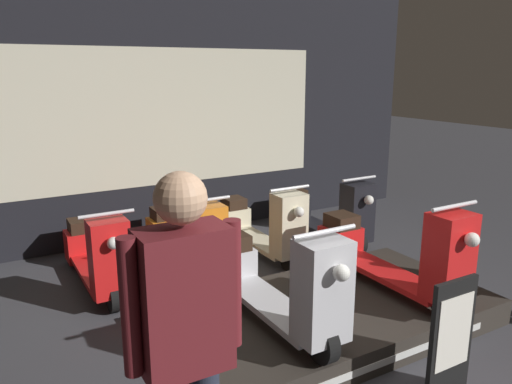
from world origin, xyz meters
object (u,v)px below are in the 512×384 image
scooter_backrow_1 (186,239)px  person_left_browsing (185,331)px  scooter_display_left (276,283)px  scooter_backrow_2 (262,226)px  scooter_backrow_0 (97,255)px  scooter_display_right (394,254)px  scooter_backrow_3 (327,214)px  price_sign_board (451,339)px

scooter_backrow_1 → person_left_browsing: (-1.18, -2.95, 0.67)m
scooter_display_left → scooter_backrow_2: scooter_display_left is taller
scooter_backrow_0 → person_left_browsing: bearing=-94.4°
scooter_display_right → scooter_backrow_0: scooter_display_right is taller
scooter_display_left → scooter_backrow_2: 2.12m
scooter_display_left → person_left_browsing: (-1.16, -1.08, 0.45)m
scooter_display_left → scooter_backrow_3: (1.94, 1.87, -0.22)m
scooter_backrow_0 → scooter_backrow_3: same height
scooter_backrow_2 → scooter_backrow_3: 0.96m
scooter_display_right → scooter_backrow_0: 2.86m
scooter_display_right → scooter_backrow_1: 2.23m
scooter_backrow_0 → scooter_backrow_3: 2.87m
price_sign_board → scooter_backrow_2: bearing=84.3°
scooter_backrow_3 → scooter_display_right: bearing=-111.0°
scooter_backrow_2 → price_sign_board: (-0.29, -2.93, 0.08)m
scooter_backrow_2 → scooter_backrow_3: bearing=0.0°
scooter_backrow_1 → price_sign_board: scooter_backrow_1 is taller
scooter_backrow_2 → person_left_browsing: size_ratio=0.98×
scooter_display_left → scooter_backrow_0: bearing=116.4°
scooter_display_right → scooter_backrow_2: (-0.24, 1.87, -0.22)m
price_sign_board → scooter_backrow_0: bearing=119.0°
scooter_display_left → scooter_display_right: 1.22m
scooter_backrow_1 → scooter_backrow_2: bearing=0.0°
scooter_backrow_1 → price_sign_board: size_ratio=2.01×
scooter_backrow_2 → scooter_backrow_1: bearing=180.0°
scooter_backrow_1 → scooter_backrow_3: bearing=0.0°
scooter_backrow_0 → scooter_backrow_1: size_ratio=1.00×
scooter_display_right → scooter_backrow_3: 2.02m
scooter_display_right → scooter_backrow_0: (-2.15, 1.87, -0.22)m
scooter_display_right → scooter_backrow_1: size_ratio=1.00×
scooter_backrow_0 → price_sign_board: bearing=-61.0°
scooter_display_right → price_sign_board: 1.19m
price_sign_board → person_left_browsing: bearing=-179.3°
scooter_display_right → scooter_backrow_1: scooter_display_right is taller
price_sign_board → scooter_display_right: bearing=63.3°
scooter_backrow_1 → person_left_browsing: 3.25m
scooter_backrow_1 → price_sign_board: bearing=-77.2°
scooter_display_right → person_left_browsing: person_left_browsing is taller
scooter_display_right → scooter_backrow_3: bearing=69.0°
scooter_backrow_0 → scooter_backrow_2: same height
scooter_display_left → person_left_browsing: bearing=-136.9°
scooter_display_right → person_left_browsing: bearing=-155.6°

